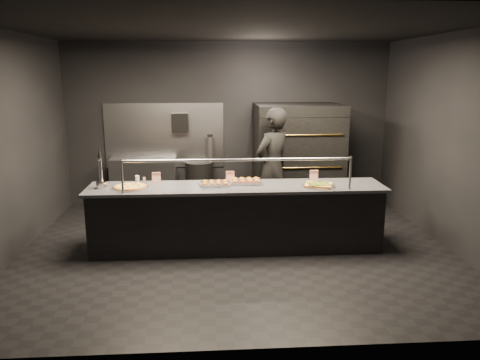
{
  "coord_description": "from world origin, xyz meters",
  "views": [
    {
      "loc": [
        -0.38,
        -6.27,
        2.45
      ],
      "look_at": [
        0.06,
        0.2,
        0.96
      ],
      "focal_mm": 35.0,
      "sensor_mm": 36.0,
      "label": 1
    }
  ],
  "objects_px": {
    "service_counter": "(237,217)",
    "slider_tray_b": "(246,181)",
    "round_pizza": "(130,187)",
    "beer_tap": "(101,177)",
    "worker": "(272,168)",
    "prep_shelf": "(144,182)",
    "slider_tray_a": "(215,184)",
    "fire_extinguisher": "(210,149)",
    "trash_bin": "(199,184)",
    "pizza_oven": "(297,157)",
    "towel_dispenser": "(180,123)",
    "square_pizza": "(319,185)"
  },
  "relations": [
    {
      "from": "beer_tap",
      "to": "trash_bin",
      "type": "relative_size",
      "value": 0.66
    },
    {
      "from": "slider_tray_a",
      "to": "worker",
      "type": "height_order",
      "value": "worker"
    },
    {
      "from": "service_counter",
      "to": "prep_shelf",
      "type": "height_order",
      "value": "service_counter"
    },
    {
      "from": "prep_shelf",
      "to": "round_pizza",
      "type": "relative_size",
      "value": 2.41
    },
    {
      "from": "worker",
      "to": "slider_tray_a",
      "type": "bearing_deg",
      "value": 6.0
    },
    {
      "from": "slider_tray_a",
      "to": "slider_tray_b",
      "type": "bearing_deg",
      "value": 14.01
    },
    {
      "from": "prep_shelf",
      "to": "worker",
      "type": "relative_size",
      "value": 0.63
    },
    {
      "from": "pizza_oven",
      "to": "service_counter",
      "type": "bearing_deg",
      "value": -122.27
    },
    {
      "from": "square_pizza",
      "to": "beer_tap",
      "type": "bearing_deg",
      "value": 178.06
    },
    {
      "from": "service_counter",
      "to": "prep_shelf",
      "type": "relative_size",
      "value": 3.42
    },
    {
      "from": "slider_tray_a",
      "to": "service_counter",
      "type": "bearing_deg",
      "value": -8.05
    },
    {
      "from": "service_counter",
      "to": "slider_tray_b",
      "type": "relative_size",
      "value": 8.7
    },
    {
      "from": "round_pizza",
      "to": "trash_bin",
      "type": "distance_m",
      "value": 2.47
    },
    {
      "from": "fire_extinguisher",
      "to": "worker",
      "type": "relative_size",
      "value": 0.26
    },
    {
      "from": "towel_dispenser",
      "to": "pizza_oven",
      "type": "bearing_deg",
      "value": -13.14
    },
    {
      "from": "towel_dispenser",
      "to": "round_pizza",
      "type": "xyz_separation_m",
      "value": [
        -0.55,
        -2.42,
        -0.61
      ]
    },
    {
      "from": "slider_tray_a",
      "to": "fire_extinguisher",
      "type": "bearing_deg",
      "value": 91.3
    },
    {
      "from": "service_counter",
      "to": "worker",
      "type": "distance_m",
      "value": 1.3
    },
    {
      "from": "service_counter",
      "to": "towel_dispenser",
      "type": "xyz_separation_m",
      "value": [
        -0.9,
        2.39,
        1.09
      ]
    },
    {
      "from": "beer_tap",
      "to": "round_pizza",
      "type": "distance_m",
      "value": 0.41
    },
    {
      "from": "round_pizza",
      "to": "beer_tap",
      "type": "bearing_deg",
      "value": 176.94
    },
    {
      "from": "pizza_oven",
      "to": "slider_tray_a",
      "type": "height_order",
      "value": "pizza_oven"
    },
    {
      "from": "service_counter",
      "to": "beer_tap",
      "type": "height_order",
      "value": "beer_tap"
    },
    {
      "from": "trash_bin",
      "to": "worker",
      "type": "distance_m",
      "value": 1.78
    },
    {
      "from": "beer_tap",
      "to": "round_pizza",
      "type": "relative_size",
      "value": 1.12
    },
    {
      "from": "pizza_oven",
      "to": "fire_extinguisher",
      "type": "bearing_deg",
      "value": 162.11
    },
    {
      "from": "pizza_oven",
      "to": "square_pizza",
      "type": "relative_size",
      "value": 4.13
    },
    {
      "from": "slider_tray_b",
      "to": "worker",
      "type": "bearing_deg",
      "value": 60.29
    },
    {
      "from": "round_pizza",
      "to": "worker",
      "type": "distance_m",
      "value": 2.34
    },
    {
      "from": "round_pizza",
      "to": "pizza_oven",
      "type": "bearing_deg",
      "value": 36.07
    },
    {
      "from": "towel_dispenser",
      "to": "worker",
      "type": "distance_m",
      "value": 2.14
    },
    {
      "from": "pizza_oven",
      "to": "trash_bin",
      "type": "bearing_deg",
      "value": 169.7
    },
    {
      "from": "square_pizza",
      "to": "worker",
      "type": "xyz_separation_m",
      "value": [
        -0.49,
        1.13,
        0.02
      ]
    },
    {
      "from": "fire_extinguisher",
      "to": "slider_tray_b",
      "type": "relative_size",
      "value": 1.07
    },
    {
      "from": "beer_tap",
      "to": "worker",
      "type": "xyz_separation_m",
      "value": [
        2.47,
        1.03,
        -0.12
      ]
    },
    {
      "from": "service_counter",
      "to": "square_pizza",
      "type": "xyz_separation_m",
      "value": [
        1.12,
        -0.11,
        0.47
      ]
    },
    {
      "from": "fire_extinguisher",
      "to": "square_pizza",
      "type": "relative_size",
      "value": 1.09
    },
    {
      "from": "slider_tray_b",
      "to": "towel_dispenser",
      "type": "bearing_deg",
      "value": 114.88
    },
    {
      "from": "trash_bin",
      "to": "slider_tray_a",
      "type": "bearing_deg",
      "value": -83.04
    },
    {
      "from": "worker",
      "to": "prep_shelf",
      "type": "bearing_deg",
      "value": -70.54
    },
    {
      "from": "round_pizza",
      "to": "square_pizza",
      "type": "relative_size",
      "value": 1.08
    },
    {
      "from": "beer_tap",
      "to": "slider_tray_a",
      "type": "height_order",
      "value": "beer_tap"
    },
    {
      "from": "towel_dispenser",
      "to": "fire_extinguisher",
      "type": "bearing_deg",
      "value": 1.04
    },
    {
      "from": "round_pizza",
      "to": "worker",
      "type": "bearing_deg",
      "value": 26.8
    },
    {
      "from": "worker",
      "to": "square_pizza",
      "type": "bearing_deg",
      "value": 72.78
    },
    {
      "from": "pizza_oven",
      "to": "fire_extinguisher",
      "type": "distance_m",
      "value": 1.63
    },
    {
      "from": "prep_shelf",
      "to": "trash_bin",
      "type": "xyz_separation_m",
      "value": [
        1.04,
        -0.1,
        -0.03
      ]
    },
    {
      "from": "fire_extinguisher",
      "to": "round_pizza",
      "type": "height_order",
      "value": "fire_extinguisher"
    },
    {
      "from": "slider_tray_a",
      "to": "trash_bin",
      "type": "bearing_deg",
      "value": 96.96
    },
    {
      "from": "slider_tray_b",
      "to": "trash_bin",
      "type": "relative_size",
      "value": 0.56
    }
  ]
}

